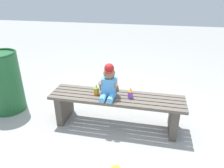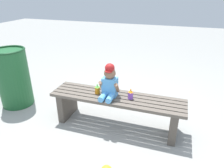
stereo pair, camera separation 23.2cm
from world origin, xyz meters
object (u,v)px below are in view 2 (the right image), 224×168
Objects in this scene: child_figure at (109,83)px; sippy_cup_left at (97,89)px; trash_bin at (13,77)px; sippy_cup_right at (131,94)px; park_bench at (117,106)px.

child_figure reaches higher than sippy_cup_left.
trash_bin is (-1.31, 0.05, -0.04)m from sippy_cup_left.
sippy_cup_left is at bearing 180.00° from sippy_cup_right.
sippy_cup_right is 0.15× the size of trash_bin.
child_figure reaches higher than park_bench.
trash_bin is (-1.72, 0.05, -0.04)m from sippy_cup_right.
trash_bin reaches higher than sippy_cup_left.
sippy_cup_right is (0.41, 0.00, 0.00)m from sippy_cup_left.
child_figure is 0.48× the size of trash_bin.
park_bench is 0.31m from sippy_cup_left.
park_bench is 0.32m from child_figure.
park_bench is at bearing 9.79° from child_figure.
child_figure reaches higher than sippy_cup_right.
trash_bin reaches higher than child_figure.
child_figure is at bearing -5.75° from sippy_cup_left.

